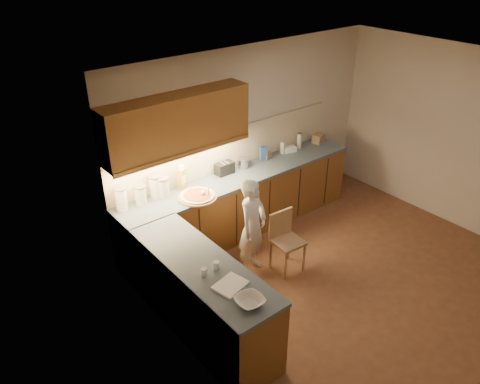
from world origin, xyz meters
The scene contains 24 objects.
room centered at (0.00, 0.00, 1.68)m, with size 4.54×4.50×2.62m.
l_counter centered at (-0.92, 1.25, 0.46)m, with size 3.77×2.62×0.92m.
backsplash centered at (-0.38, 1.99, 1.21)m, with size 3.75×0.02×0.58m, color beige.
upper_cabinets centered at (-1.27, 1.82, 1.85)m, with size 1.95×0.36×0.73m.
pizza_on_board centered at (-1.22, 1.53, 0.94)m, with size 0.50×0.50×0.20m.
child centered at (-0.86, 0.88, 0.66)m, with size 0.48×0.31×1.31m, color silver.
wooden_chair centered at (-0.49, 0.67, 0.47)m, with size 0.38×0.38×0.80m.
mixing_bowl centered at (-1.95, -0.38, 0.95)m, with size 0.26×0.26×0.06m, color white.
canister_a centered at (-2.10, 1.86, 1.07)m, with size 0.15×0.15×0.30m.
canister_b centered at (-1.86, 1.83, 1.05)m, with size 0.15×0.15×0.26m.
canister_c centered at (-1.63, 1.87, 1.07)m, with size 0.16×0.16×0.31m.
canister_d centered at (-1.54, 1.83, 1.06)m, with size 0.17×0.17×0.27m.
oil_jug centered at (-1.23, 1.87, 1.07)m, with size 0.13×0.12×0.33m.
toaster centered at (-0.55, 1.86, 1.00)m, with size 0.26×0.15×0.17m.
steel_pot centered at (-0.22, 1.86, 0.99)m, with size 0.18×0.18×0.14m.
blue_box centered at (0.17, 1.86, 1.03)m, with size 0.11×0.08×0.21m, color #2F4D8D.
card_box_a centered at (0.24, 1.87, 0.97)m, with size 0.14×0.10×0.10m, color tan.
white_bottle centered at (0.56, 1.86, 1.01)m, with size 0.06×0.06×0.18m, color silver.
flat_pack centered at (0.69, 1.84, 0.96)m, with size 0.19×0.13×0.08m, color white.
tall_jar centered at (0.89, 1.84, 1.05)m, with size 0.08×0.08×0.25m.
card_box_b centered at (1.29, 1.81, 0.99)m, with size 0.18×0.14×0.14m, color #A48258.
dough_cloth centered at (-1.94, -0.07, 0.93)m, with size 0.30×0.24×0.02m, color white.
spice_jar_a centered at (-2.04, 0.22, 0.96)m, with size 0.06×0.06×0.08m, color silver.
spice_jar_b centered at (-1.89, 0.23, 0.96)m, with size 0.06×0.06×0.08m, color white.
Camera 1 is at (-4.03, -2.83, 3.87)m, focal length 35.00 mm.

